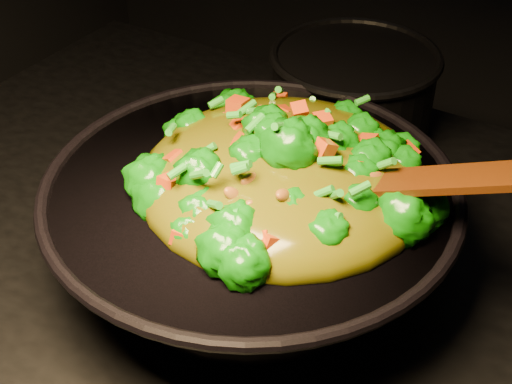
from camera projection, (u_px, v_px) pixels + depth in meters
The scene contains 4 objects.
wok at pixel (251, 229), 0.79m from camera, with size 0.43×0.43×0.12m, color black, non-canonical shape.
stir_fry at pixel (285, 142), 0.72m from camera, with size 0.31×0.31×0.11m, color #107208, non-canonical shape.
spatula at pixel (403, 182), 0.68m from camera, with size 0.28×0.04×0.01m, color black.
back_pot at pixel (352, 94), 1.02m from camera, with size 0.23×0.23×0.13m, color black.
Camera 1 is at (0.30, -0.52, 1.48)m, focal length 50.00 mm.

